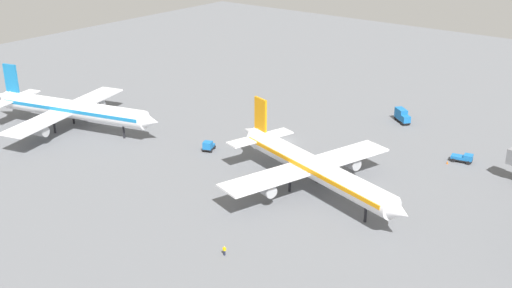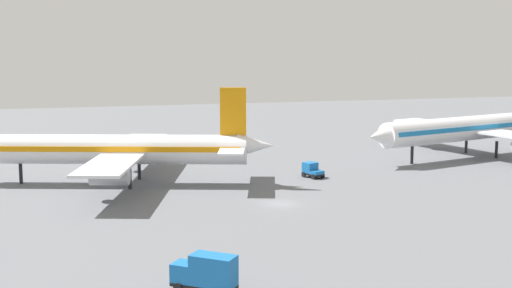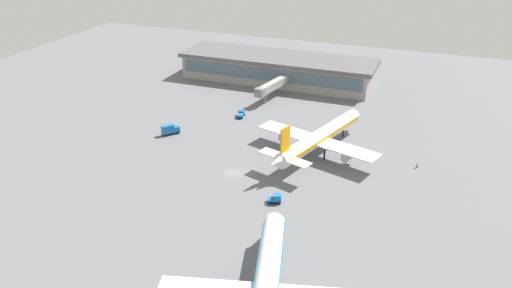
{
  "view_description": "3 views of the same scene",
  "coord_description": "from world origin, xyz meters",
  "px_view_note": "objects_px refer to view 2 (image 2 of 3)",
  "views": [
    {
      "loc": [
        -109.99,
        -77.16,
        53.48
      ],
      "look_at": [
        -11.69,
        -0.51,
        3.04
      ],
      "focal_mm": 43.53,
      "sensor_mm": 36.0,
      "label": 1
    },
    {
      "loc": [
        82.68,
        -26.65,
        20.92
      ],
      "look_at": [
        -10.04,
        -0.55,
        6.46
      ],
      "focal_mm": 47.87,
      "sensor_mm": 36.0,
      "label": 2
    },
    {
      "loc": [
        -48.79,
        109.81,
        66.69
      ],
      "look_at": [
        -2.89,
        -9.44,
        4.92
      ],
      "focal_mm": 35.54,
      "sensor_mm": 36.0,
      "label": 3
    }
  ],
  "objects_px": {
    "airplane_at_gate": "(116,149)",
    "baggage_tug": "(312,170)",
    "ground_crew_worker": "(98,151)",
    "catering_truck": "(206,273)",
    "airplane_taxiing": "(472,128)"
  },
  "relations": [
    {
      "from": "airplane_taxiing",
      "to": "ground_crew_worker",
      "type": "bearing_deg",
      "value": -32.31
    },
    {
      "from": "baggage_tug",
      "to": "ground_crew_worker",
      "type": "relative_size",
      "value": 2.2
    },
    {
      "from": "airplane_taxiing",
      "to": "baggage_tug",
      "type": "height_order",
      "value": "airplane_taxiing"
    },
    {
      "from": "airplane_at_gate",
      "to": "ground_crew_worker",
      "type": "distance_m",
      "value": 28.02
    },
    {
      "from": "airplane_at_gate",
      "to": "ground_crew_worker",
      "type": "relative_size",
      "value": 27.65
    },
    {
      "from": "baggage_tug",
      "to": "catering_truck",
      "type": "bearing_deg",
      "value": 127.67
    },
    {
      "from": "airplane_taxiing",
      "to": "catering_truck",
      "type": "distance_m",
      "value": 81.53
    },
    {
      "from": "airplane_at_gate",
      "to": "ground_crew_worker",
      "type": "xyz_separation_m",
      "value": [
        -27.64,
        -1.4,
        -4.38
      ]
    },
    {
      "from": "ground_crew_worker",
      "to": "airplane_taxiing",
      "type": "bearing_deg",
      "value": 49.84
    },
    {
      "from": "airplane_at_gate",
      "to": "baggage_tug",
      "type": "distance_m",
      "value": 30.06
    },
    {
      "from": "airplane_at_gate",
      "to": "catering_truck",
      "type": "height_order",
      "value": "airplane_at_gate"
    },
    {
      "from": "airplane_at_gate",
      "to": "baggage_tug",
      "type": "bearing_deg",
      "value": -168.78
    },
    {
      "from": "airplane_at_gate",
      "to": "airplane_taxiing",
      "type": "height_order",
      "value": "airplane_taxiing"
    },
    {
      "from": "airplane_at_gate",
      "to": "baggage_tug",
      "type": "relative_size",
      "value": 12.56
    },
    {
      "from": "airplane_at_gate",
      "to": "catering_truck",
      "type": "distance_m",
      "value": 47.28
    }
  ]
}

